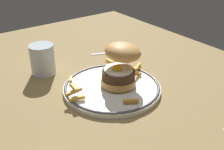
% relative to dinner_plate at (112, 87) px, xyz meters
% --- Properties ---
extents(ground_plane, '(1.36, 1.04, 0.04)m').
position_rel_dinner_plate_xyz_m(ground_plane, '(0.04, -0.04, -0.03)').
color(ground_plane, olive).
extents(dinner_plate, '(0.26, 0.26, 0.02)m').
position_rel_dinner_plate_xyz_m(dinner_plate, '(0.00, 0.00, 0.00)').
color(dinner_plate, white).
rests_on(dinner_plate, ground_plane).
extents(burger, '(0.12, 0.13, 0.11)m').
position_rel_dinner_plate_xyz_m(burger, '(0.00, 0.03, 0.06)').
color(burger, tan).
rests_on(burger, dinner_plate).
extents(fries_pile, '(0.22, 0.26, 0.03)m').
position_rel_dinner_plate_xyz_m(fries_pile, '(-0.02, -0.01, 0.02)').
color(fries_pile, gold).
rests_on(fries_pile, dinner_plate).
extents(water_glass, '(0.07, 0.07, 0.09)m').
position_rel_dinner_plate_xyz_m(water_glass, '(-0.20, -0.11, 0.03)').
color(water_glass, silver).
rests_on(water_glass, ground_plane).
extents(fork, '(0.07, 0.14, 0.00)m').
position_rel_dinner_plate_xyz_m(fork, '(-0.20, 0.15, -0.01)').
color(fork, silver).
rests_on(fork, ground_plane).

